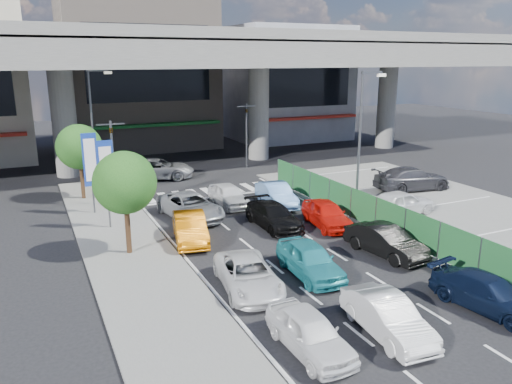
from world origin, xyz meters
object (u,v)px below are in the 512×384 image
van_white_back_left (310,332)px  crossing_wagon_silver (157,169)px  sedan_white_front_mid (229,195)px  traffic_light_right (246,120)px  hatch_white_back_mid (387,317)px  taxi_teal_mid (310,259)px  signboard_far (90,162)px  street_lamp_left (94,118)px  sedan_black_mid (274,216)px  traffic_light_left (112,142)px  traffic_cone (343,201)px  taxi_orange_right (327,214)px  street_lamp_right (363,128)px  parked_sedan_dgrey (412,179)px  signboard_near (106,172)px  sedan_white_mid_left (248,275)px  kei_truck_front_right (276,195)px  parked_sedan_white (400,203)px  minivan_navy_back (489,293)px  hatch_black_mid_right (386,241)px  tree_near (125,183)px  taxi_orange_left (190,228)px  wagon_silver_front_left (190,206)px

van_white_back_left → crossing_wagon_silver: (1.39, 24.34, 0.13)m
van_white_back_left → sedan_white_front_mid: (3.59, 15.53, 0.04)m
traffic_light_right → crossing_wagon_silver: 8.32m
sedan_white_front_mid → hatch_white_back_mid: bearing=-94.1°
taxi_teal_mid → signboard_far: bearing=123.1°
hatch_white_back_mid → sedan_white_front_mid: 15.82m
street_lamp_left → sedan_black_mid: bearing=-62.1°
traffic_light_left → traffic_cone: 14.13m
street_lamp_left → van_white_back_left: bearing=-83.4°
sedan_black_mid → taxi_orange_right: taxi_orange_right is taller
street_lamp_right → traffic_cone: street_lamp_right is taller
taxi_teal_mid → parked_sedan_dgrey: parked_sedan_dgrey is taller
traffic_light_left → signboard_near: bearing=-104.0°
sedan_white_mid_left → sedan_black_mid: 7.50m
kei_truck_front_right → sedan_white_front_mid: bearing=162.6°
traffic_light_right → parked_sedan_white: 16.15m
minivan_navy_back → street_lamp_right: bearing=64.3°
taxi_orange_right → sedan_white_front_mid: 6.67m
hatch_black_mid_right → tree_near: bearing=147.2°
sedan_black_mid → parked_sedan_dgrey: (11.89, 2.83, 0.20)m
van_white_back_left → sedan_white_mid_left: bearing=88.8°
tree_near → traffic_cone: bearing=9.5°
van_white_back_left → crossing_wagon_silver: bearing=85.7°
traffic_light_right → taxi_orange_left: 17.59m
wagon_silver_front_left → minivan_navy_back: bearing=-75.6°
hatch_black_mid_right → minivan_navy_back: bearing=-97.4°
hatch_white_back_mid → sedan_white_front_mid: (0.84, 15.80, 0.03)m
tree_near → parked_sedan_white: tree_near is taller
sedan_white_front_mid → taxi_teal_mid: bearing=-95.0°
signboard_far → taxi_orange_left: size_ratio=1.12×
taxi_orange_left → street_lamp_right: bearing=19.7°
minivan_navy_back → hatch_black_mid_right: size_ratio=1.04×
traffic_light_left → crossing_wagon_silver: 8.07m
street_lamp_right → taxi_orange_left: 11.93m
sedan_black_mid → traffic_light_left: bearing=132.3°
traffic_cone → traffic_light_left: bearing=155.0°
tree_near → minivan_navy_back: 15.20m
signboard_near → taxi_teal_mid: (6.53, -9.36, -2.37)m
signboard_far → kei_truck_front_right: bearing=-15.1°
sedan_black_mid → van_white_back_left: bearing=-112.6°
van_white_back_left → sedan_white_front_mid: size_ratio=0.94×
traffic_light_left → signboard_far: traffic_light_left is taller
traffic_light_left → van_white_back_left: traffic_light_left is taller
parked_sedan_dgrey → tree_near: bearing=106.0°
hatch_white_back_mid → taxi_orange_right: bearing=72.5°
minivan_navy_back → parked_sedan_dgrey: parked_sedan_dgrey is taller
taxi_orange_left → sedan_white_mid_left: bearing=-74.0°
traffic_light_left → parked_sedan_white: bearing=-31.1°
crossing_wagon_silver → traffic_cone: (8.34, -12.00, -0.38)m
hatch_black_mid_right → street_lamp_right: bearing=54.8°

